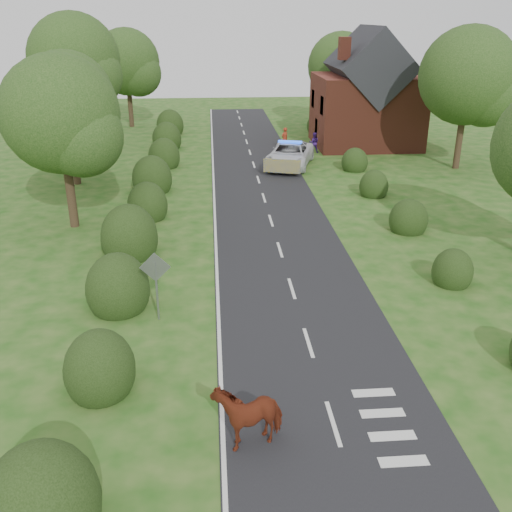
{
  "coord_description": "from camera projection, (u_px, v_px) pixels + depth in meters",
  "views": [
    {
      "loc": [
        -2.96,
        -15.83,
        9.9
      ],
      "look_at": [
        -1.38,
        4.35,
        1.3
      ],
      "focal_mm": 40.0,
      "sensor_mm": 36.0,
      "label": 1
    }
  ],
  "objects": [
    {
      "name": "ground",
      "position": [
        308.0,
        343.0,
        18.61
      ],
      "size": [
        120.0,
        120.0,
        0.0
      ],
      "primitive_type": "plane",
      "color": "#1A5311"
    },
    {
      "name": "hedgerow_left",
      "position": [
        143.0,
        212.0,
        28.58
      ],
      "size": [
        2.75,
        50.41,
        3.0
      ],
      "color": "black",
      "rests_on": "ground"
    },
    {
      "name": "pedestrian_purple",
      "position": [
        314.0,
        143.0,
        43.93
      ],
      "size": [
        0.83,
        0.69,
        1.57
      ],
      "primitive_type": "imported",
      "rotation": [
        0.0,
        0.0,
        3.01
      ],
      "color": "#371A69",
      "rests_on": "ground"
    },
    {
      "name": "tree_right_c",
      "position": [
        344.0,
        69.0,
        51.92
      ],
      "size": [
        6.15,
        6.0,
        8.58
      ],
      "color": "#332316",
      "rests_on": "ground"
    },
    {
      "name": "road_sign",
      "position": [
        156.0,
        277.0,
        19.44
      ],
      "size": [
        1.06,
        0.08,
        2.53
      ],
      "color": "gray",
      "rests_on": "ground"
    },
    {
      "name": "tree_right_b",
      "position": [
        473.0,
        80.0,
        37.36
      ],
      "size": [
        6.56,
        6.4,
        9.4
      ],
      "color": "#332316",
      "rests_on": "ground"
    },
    {
      "name": "police_van",
      "position": [
        290.0,
        155.0,
        39.94
      ],
      "size": [
        4.41,
        6.52,
        1.8
      ],
      "rotation": [
        0.0,
        0.0,
        -0.31
      ],
      "color": "silver",
      "rests_on": "ground"
    },
    {
      "name": "road",
      "position": [
        265.0,
        203.0,
        32.37
      ],
      "size": [
        6.0,
        70.0,
        0.02
      ],
      "primitive_type": "cube",
      "color": "black",
      "rests_on": "ground"
    },
    {
      "name": "tree_left_a",
      "position": [
        66.0,
        120.0,
        26.7
      ],
      "size": [
        5.74,
        5.6,
        8.38
      ],
      "color": "#332316",
      "rests_on": "ground"
    },
    {
      "name": "tree_left_b",
      "position": [
        71.0,
        103.0,
        34.05
      ],
      "size": [
        5.74,
        5.6,
        8.07
      ],
      "color": "#332316",
      "rests_on": "ground"
    },
    {
      "name": "hedgerow_right",
      "position": [
        401.0,
        213.0,
        29.16
      ],
      "size": [
        2.1,
        45.78,
        2.1
      ],
      "color": "black",
      "rests_on": "ground"
    },
    {
      "name": "house",
      "position": [
        367.0,
        98.0,
        45.34
      ],
      "size": [
        8.0,
        7.4,
        9.17
      ],
      "color": "brown",
      "rests_on": "ground"
    },
    {
      "name": "cow",
      "position": [
        248.0,
        416.0,
        14.18
      ],
      "size": [
        2.21,
        1.7,
        1.39
      ],
      "primitive_type": "imported",
      "rotation": [
        0.0,
        0.0,
        -1.18
      ],
      "color": "#602810",
      "rests_on": "ground"
    },
    {
      "name": "tree_left_c",
      "position": [
        78.0,
        63.0,
        42.51
      ],
      "size": [
        6.97,
        6.8,
        10.22
      ],
      "color": "#332316",
      "rests_on": "ground"
    },
    {
      "name": "tree_left_d",
      "position": [
        130.0,
        65.0,
        52.24
      ],
      "size": [
        6.15,
        6.0,
        8.89
      ],
      "color": "#332316",
      "rests_on": "ground"
    },
    {
      "name": "pedestrian_red",
      "position": [
        285.0,
        139.0,
        44.83
      ],
      "size": [
        0.76,
        0.72,
        1.75
      ],
      "primitive_type": "imported",
      "rotation": [
        0.0,
        0.0,
        3.77
      ],
      "color": "#9D301A",
      "rests_on": "ground"
    },
    {
      "name": "road_markings",
      "position": [
        239.0,
        215.0,
        30.35
      ],
      "size": [
        4.96,
        70.0,
        0.01
      ],
      "color": "white",
      "rests_on": "road"
    }
  ]
}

